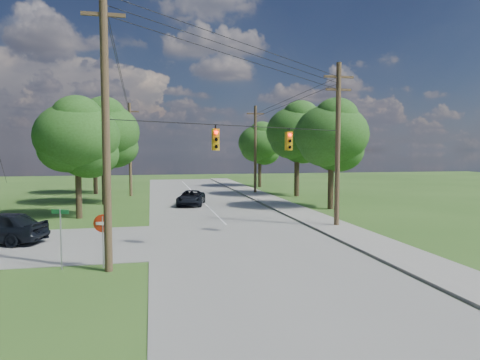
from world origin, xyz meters
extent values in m
plane|color=#2E531B|center=(0.00, 0.00, 0.00)|extent=(140.00, 140.00, 0.00)
cube|color=gray|center=(2.00, 5.00, 0.01)|extent=(10.00, 100.00, 0.03)
cube|color=gray|center=(8.70, 5.00, 0.06)|extent=(2.60, 100.00, 0.12)
cylinder|color=brown|center=(-4.60, 0.40, 6.00)|extent=(0.32, 0.32, 12.00)
cube|color=brown|center=(-4.60, 0.40, 10.30)|extent=(1.70, 0.12, 0.14)
cylinder|color=brown|center=(8.90, 8.00, 5.25)|extent=(0.32, 0.32, 10.50)
cube|color=brown|center=(8.90, 8.00, 9.60)|extent=(2.00, 0.12, 0.14)
cube|color=brown|center=(8.90, 8.00, 8.80)|extent=(1.70, 0.12, 0.14)
cylinder|color=brown|center=(8.90, 30.00, 5.00)|extent=(0.32, 0.32, 10.00)
cube|color=brown|center=(8.90, 30.00, 9.10)|extent=(2.00, 0.12, 0.14)
cylinder|color=brown|center=(-5.00, 30.00, 5.00)|extent=(0.32, 0.32, 10.00)
cube|color=brown|center=(-5.00, 30.00, 9.10)|extent=(2.00, 0.12, 0.14)
cylinder|color=black|center=(2.15, 4.20, 10.35)|extent=(13.52, 7.63, 1.53)
cylinder|color=black|center=(2.15, 4.20, 9.95)|extent=(13.52, 7.63, 1.53)
cylinder|color=black|center=(2.15, 4.20, 9.55)|extent=(13.52, 7.63, 1.53)
cylinder|color=black|center=(8.90, 19.00, 9.35)|extent=(0.03, 22.00, 0.53)
cylinder|color=black|center=(-4.80, 15.20, 10.10)|extent=(0.43, 29.60, 2.03)
cylinder|color=black|center=(8.90, 19.00, 8.95)|extent=(0.03, 22.00, 0.53)
cylinder|color=black|center=(-4.80, 15.20, 9.70)|extent=(0.43, 29.60, 2.03)
cylinder|color=black|center=(2.15, 4.20, 6.20)|extent=(13.52, 7.63, 0.04)
cube|color=#E6A40D|center=(0.26, 3.02, 5.48)|extent=(0.32, 0.22, 1.05)
sphere|color=#FF0C05|center=(0.26, 2.88, 5.83)|extent=(0.17, 0.17, 0.17)
cube|color=#E6A40D|center=(0.26, 3.26, 5.48)|extent=(0.32, 0.22, 1.05)
sphere|color=#FF0C05|center=(0.26, 3.40, 5.83)|extent=(0.17, 0.17, 0.17)
cube|color=#E6A40D|center=(4.85, 5.60, 5.48)|extent=(0.32, 0.22, 1.05)
sphere|color=#FF0C05|center=(4.85, 5.46, 5.83)|extent=(0.17, 0.17, 0.17)
cube|color=#E6A40D|center=(4.85, 5.84, 5.48)|extent=(0.32, 0.22, 1.05)
sphere|color=#FF0C05|center=(4.85, 5.98, 5.83)|extent=(0.17, 0.17, 0.17)
cylinder|color=#443622|center=(-8.00, 15.00, 1.57)|extent=(0.45, 0.45, 3.15)
ellipsoid|color=#214B16|center=(-8.00, 15.00, 5.94)|extent=(6.00, 6.00, 4.92)
cylinder|color=#443622|center=(-7.00, 23.00, 1.75)|extent=(0.50, 0.50, 3.50)
ellipsoid|color=#214B16|center=(-7.00, 23.00, 6.60)|extent=(6.40, 6.40, 5.25)
cylinder|color=#443622|center=(-9.00, 33.00, 1.66)|extent=(0.48, 0.47, 3.32)
ellipsoid|color=#214B16|center=(-9.00, 33.00, 6.27)|extent=(6.00, 6.00, 4.92)
cylinder|color=#443622|center=(12.00, 16.00, 1.66)|extent=(0.48, 0.48, 3.32)
ellipsoid|color=#214B16|center=(12.00, 16.00, 6.27)|extent=(6.20, 6.20, 5.08)
cylinder|color=#443622|center=(12.50, 26.00, 1.84)|extent=(0.52, 0.52, 3.67)
ellipsoid|color=#214B16|center=(12.50, 26.00, 6.93)|extent=(6.60, 6.60, 5.41)
cylinder|color=#443622|center=(11.50, 38.00, 1.57)|extent=(0.45, 0.45, 3.15)
ellipsoid|color=#214B16|center=(11.50, 38.00, 5.94)|extent=(5.80, 5.80, 4.76)
imported|color=black|center=(0.65, 20.58, 0.69)|extent=(3.18, 5.11, 1.32)
cylinder|color=#96999B|center=(-4.86, 0.92, 1.10)|extent=(0.06, 0.06, 2.20)
cylinder|color=red|center=(-4.86, 0.92, 1.90)|extent=(0.76, 0.13, 0.76)
cube|color=white|center=(-4.86, 0.89, 1.90)|extent=(0.55, 0.10, 0.13)
cylinder|color=#96999B|center=(-6.53, 1.00, 1.27)|extent=(0.06, 0.06, 2.54)
cube|color=#14572A|center=(-6.53, 1.00, 2.44)|extent=(0.72, 0.30, 0.18)
camera|label=1|loc=(-2.86, -17.58, 4.96)|focal=32.00mm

